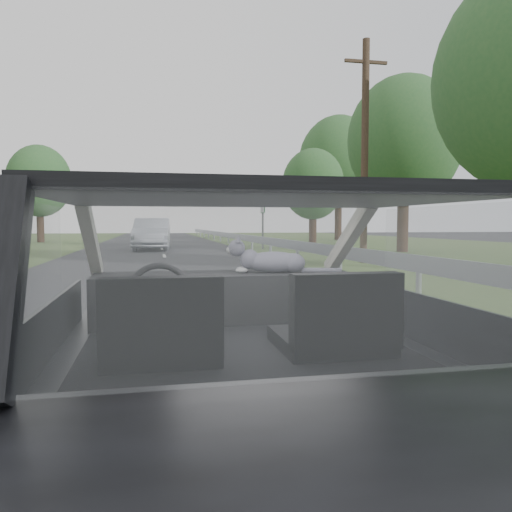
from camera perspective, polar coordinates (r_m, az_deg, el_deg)
name	(u,v)px	position (r m, az deg, el deg)	size (l,w,h in m)	color
ground	(242,478)	(2.81, -1.66, -24.01)	(140.00, 140.00, 0.00)	#393A3D
subject_car	(241,339)	(2.55, -1.69, -9.45)	(1.80, 4.00, 1.45)	black
dashboard	(224,297)	(3.14, -3.68, -4.66)	(1.58, 0.45, 0.30)	black
driver_seat	(161,323)	(2.20, -10.76, -7.52)	(0.50, 0.72, 0.42)	black
passenger_seat	(337,316)	(2.35, 9.27, -6.78)	(0.50, 0.72, 0.42)	black
steering_wheel	(159,294)	(2.81, -10.98, -4.27)	(0.36, 0.36, 0.04)	black
cat	(274,261)	(3.13, 2.03, -0.53)	(0.51, 0.16, 0.23)	gray
guardrail	(336,251)	(13.34, 9.13, 0.52)	(0.05, 90.00, 0.32)	#93989E
other_car	(152,234)	(25.69, -11.79, 2.48)	(1.92, 4.86, 1.60)	#9FA4AF
highway_sign	(263,225)	(25.71, 0.77, 3.51)	(0.10, 0.98, 2.45)	#126528
utility_pole	(365,152)	(17.18, 12.32, 11.49)	(0.24, 0.24, 7.32)	brown
tree_1	(404,167)	(24.24, 16.54, 9.75)	(5.19, 5.19, 7.86)	#275328
tree_2	(313,198)	(31.26, 6.53, 6.58)	(3.82, 3.82, 5.79)	#275328
tree_3	(339,180)	(40.72, 9.42, 8.58)	(6.35, 6.35, 9.62)	#275328
tree_6	(40,195)	(38.38, -23.50, 6.39)	(4.38, 4.38, 6.63)	#275328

